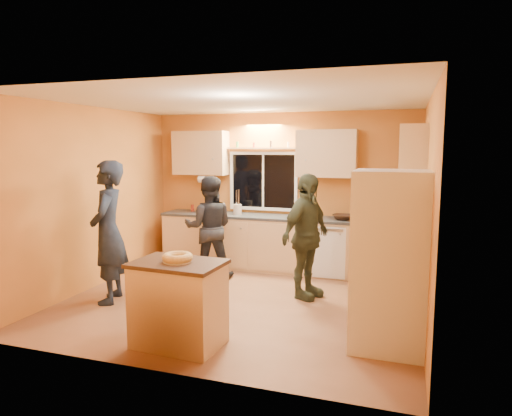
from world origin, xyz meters
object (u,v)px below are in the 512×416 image
at_px(island, 179,303).
at_px(person_left, 108,232).
at_px(person_center, 209,227).
at_px(person_right, 306,236).
at_px(refrigerator, 389,260).

distance_m(island, person_left, 1.83).
xyz_separation_m(person_left, person_center, (0.78, 1.44, -0.14)).
distance_m(person_center, person_right, 1.70).
height_order(island, person_left, person_left).
distance_m(person_left, person_center, 1.65).
bearing_deg(person_right, island, 175.67).
bearing_deg(person_right, refrigerator, -117.00).
relative_size(island, person_right, 0.56).
bearing_deg(refrigerator, person_left, 175.18).
relative_size(island, person_left, 0.50).
distance_m(island, person_center, 2.50).
bearing_deg(person_center, person_right, 143.67).
bearing_deg(person_left, person_center, 130.80).
bearing_deg(refrigerator, island, -162.65).
relative_size(person_left, person_center, 1.17).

